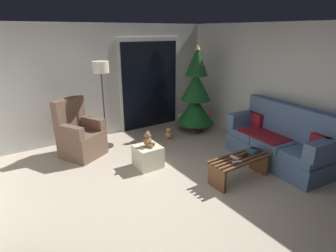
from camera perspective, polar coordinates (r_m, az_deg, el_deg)
The scene contains 18 objects.
ground_plane at distance 4.16m, azimuth 0.66°, elevation -14.89°, with size 7.00×7.00×0.00m, color #B2A38E.
wall_back at distance 6.31m, azimuth -15.07°, elevation 8.78°, with size 5.72×0.12×2.50m, color beige.
wall_right at distance 5.67m, azimuth 25.71°, elevation 6.37°, with size 0.12×6.00×2.50m, color beige.
patio_door_frame at distance 6.81m, azimuth -3.81°, elevation 8.86°, with size 1.60×0.02×2.20m, color silver.
patio_door_glass at distance 6.80m, azimuth -3.72°, elevation 8.42°, with size 1.50×0.02×2.10m, color black.
couch at distance 5.41m, azimuth 22.24°, elevation -3.18°, with size 0.93×1.99×1.08m.
coffee_table at distance 4.64m, azimuth 14.81°, elevation -7.90°, with size 1.10×0.40×0.40m.
remote_white at distance 4.53m, azimuth 13.73°, elevation -6.42°, with size 0.04×0.16×0.02m, color silver.
remote_silver at distance 4.39m, azimuth 14.28°, elevation -7.31°, with size 0.04×0.16×0.02m, color #ADADB2.
remote_black at distance 4.64m, azimuth 15.86°, elevation -5.97°, with size 0.04×0.16×0.02m, color black.
book_stack at distance 4.81m, azimuth 17.53°, elevation -4.93°, with size 0.27×0.19×0.07m.
cell_phone at distance 4.79m, azimuth 17.76°, elevation -4.49°, with size 0.07×0.14×0.01m, color black.
christmas_tree at distance 6.47m, azimuth 5.84°, elevation 6.50°, with size 0.89×0.89×2.06m.
armchair at distance 5.56m, azimuth -18.01°, elevation -2.04°, with size 0.93×0.93×1.13m.
floor_lamp at distance 5.56m, azimuth -13.81°, elevation 10.19°, with size 0.32×0.32×1.78m.
ottoman at distance 4.94m, azimuth -4.24°, elevation -6.38°, with size 0.44×0.44×0.40m, color beige.
teddy_bear_chestnut at distance 4.81m, azimuth -4.22°, elevation -2.97°, with size 0.21×0.22×0.29m.
teddy_bear_honey_by_tree at distance 6.16m, azimuth 0.11°, elevation -1.74°, with size 0.21×0.21×0.29m.
Camera 1 is at (-1.91, -2.85, 2.35)m, focal length 29.08 mm.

